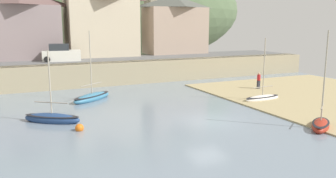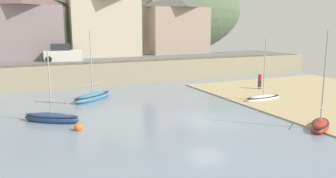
{
  "view_description": "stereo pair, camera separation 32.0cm",
  "coord_description": "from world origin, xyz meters",
  "px_view_note": "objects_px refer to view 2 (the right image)",
  "views": [
    {
      "loc": [
        -11.76,
        -19.22,
        6.39
      ],
      "look_at": [
        -0.53,
        5.28,
        1.35
      ],
      "focal_mm": 36.74,
      "sensor_mm": 36.0,
      "label": 1
    },
    {
      "loc": [
        -11.47,
        -19.35,
        6.39
      ],
      "look_at": [
        -0.53,
        5.28,
        1.35
      ],
      "focal_mm": 36.74,
      "sensor_mm": 36.0,
      "label": 2
    }
  ],
  "objects_px": {
    "fishing_boat_green": "(320,125)",
    "mooring_buoy": "(78,128)",
    "waterfront_building_centre": "(103,20)",
    "sailboat_white_hull": "(263,98)",
    "waterfront_building_left": "(22,24)",
    "person_on_slipway": "(260,80)",
    "parked_car_near_slipway": "(63,54)",
    "waterfront_building_right": "(177,24)",
    "sailboat_tall_mast": "(92,97)",
    "dinghy_open_wooden": "(52,118)"
  },
  "relations": [
    {
      "from": "fishing_boat_green",
      "to": "mooring_buoy",
      "type": "bearing_deg",
      "value": 119.55
    },
    {
      "from": "waterfront_building_centre",
      "to": "sailboat_white_hull",
      "type": "bearing_deg",
      "value": -68.74
    },
    {
      "from": "waterfront_building_left",
      "to": "mooring_buoy",
      "type": "distance_m",
      "value": 24.67
    },
    {
      "from": "person_on_slipway",
      "to": "mooring_buoy",
      "type": "height_order",
      "value": "person_on_slipway"
    },
    {
      "from": "fishing_boat_green",
      "to": "parked_car_near_slipway",
      "type": "height_order",
      "value": "fishing_boat_green"
    },
    {
      "from": "waterfront_building_left",
      "to": "fishing_boat_green",
      "type": "xyz_separation_m",
      "value": [
        16.06,
        -29.61,
        -6.24
      ]
    },
    {
      "from": "waterfront_building_right",
      "to": "parked_car_near_slipway",
      "type": "height_order",
      "value": "waterfront_building_right"
    },
    {
      "from": "waterfront_building_centre",
      "to": "sailboat_tall_mast",
      "type": "bearing_deg",
      "value": -107.34
    },
    {
      "from": "waterfront_building_right",
      "to": "person_on_slipway",
      "type": "height_order",
      "value": "waterfront_building_right"
    },
    {
      "from": "mooring_buoy",
      "to": "person_on_slipway",
      "type": "bearing_deg",
      "value": 18.63
    },
    {
      "from": "waterfront_building_left",
      "to": "mooring_buoy",
      "type": "xyz_separation_m",
      "value": [
        2.27,
        -23.73,
        -6.36
      ]
    },
    {
      "from": "waterfront_building_left",
      "to": "person_on_slipway",
      "type": "relative_size",
      "value": 5.65
    },
    {
      "from": "mooring_buoy",
      "to": "dinghy_open_wooden",
      "type": "bearing_deg",
      "value": 116.36
    },
    {
      "from": "waterfront_building_centre",
      "to": "parked_car_near_slipway",
      "type": "height_order",
      "value": "waterfront_building_centre"
    },
    {
      "from": "mooring_buoy",
      "to": "waterfront_building_right",
      "type": "bearing_deg",
      "value": 52.9
    },
    {
      "from": "sailboat_white_hull",
      "to": "person_on_slipway",
      "type": "distance_m",
      "value": 5.34
    },
    {
      "from": "fishing_boat_green",
      "to": "waterfront_building_centre",
      "type": "bearing_deg",
      "value": 64.83
    },
    {
      "from": "person_on_slipway",
      "to": "mooring_buoy",
      "type": "distance_m",
      "value": 19.96
    },
    {
      "from": "waterfront_building_right",
      "to": "fishing_boat_green",
      "type": "distance_m",
      "value": 30.54
    },
    {
      "from": "waterfront_building_centre",
      "to": "mooring_buoy",
      "type": "relative_size",
      "value": 17.18
    },
    {
      "from": "waterfront_building_left",
      "to": "waterfront_building_centre",
      "type": "height_order",
      "value": "waterfront_building_centre"
    },
    {
      "from": "waterfront_building_left",
      "to": "person_on_slipway",
      "type": "bearing_deg",
      "value": -39.35
    },
    {
      "from": "sailboat_white_hull",
      "to": "sailboat_tall_mast",
      "type": "bearing_deg",
      "value": 150.47
    },
    {
      "from": "fishing_boat_green",
      "to": "person_on_slipway",
      "type": "bearing_deg",
      "value": 30.03
    },
    {
      "from": "dinghy_open_wooden",
      "to": "waterfront_building_centre",
      "type": "bearing_deg",
      "value": 103.62
    },
    {
      "from": "waterfront_building_left",
      "to": "waterfront_building_right",
      "type": "distance_m",
      "value": 20.22
    },
    {
      "from": "sailboat_tall_mast",
      "to": "person_on_slipway",
      "type": "distance_m",
      "value": 16.42
    },
    {
      "from": "sailboat_tall_mast",
      "to": "person_on_slipway",
      "type": "height_order",
      "value": "sailboat_tall_mast"
    },
    {
      "from": "waterfront_building_right",
      "to": "fishing_boat_green",
      "type": "height_order",
      "value": "waterfront_building_right"
    },
    {
      "from": "waterfront_building_centre",
      "to": "person_on_slipway",
      "type": "xyz_separation_m",
      "value": [
        11.49,
        -17.36,
        -6.05
      ]
    },
    {
      "from": "dinghy_open_wooden",
      "to": "mooring_buoy",
      "type": "xyz_separation_m",
      "value": [
        1.31,
        -2.64,
        -0.11
      ]
    },
    {
      "from": "fishing_boat_green",
      "to": "mooring_buoy",
      "type": "height_order",
      "value": "fishing_boat_green"
    },
    {
      "from": "dinghy_open_wooden",
      "to": "person_on_slipway",
      "type": "relative_size",
      "value": 3.08
    },
    {
      "from": "waterfront_building_centre",
      "to": "sailboat_tall_mast",
      "type": "relative_size",
      "value": 1.5
    },
    {
      "from": "dinghy_open_wooden",
      "to": "parked_car_near_slipway",
      "type": "height_order",
      "value": "dinghy_open_wooden"
    },
    {
      "from": "waterfront_building_right",
      "to": "parked_car_near_slipway",
      "type": "distance_m",
      "value": 17.23
    },
    {
      "from": "waterfront_building_left",
      "to": "fishing_boat_green",
      "type": "height_order",
      "value": "waterfront_building_left"
    },
    {
      "from": "fishing_boat_green",
      "to": "sailboat_white_hull",
      "type": "xyz_separation_m",
      "value": [
        2.04,
        7.95,
        -0.04
      ]
    },
    {
      "from": "waterfront_building_right",
      "to": "sailboat_tall_mast",
      "type": "height_order",
      "value": "waterfront_building_right"
    },
    {
      "from": "sailboat_white_hull",
      "to": "dinghy_open_wooden",
      "type": "height_order",
      "value": "sailboat_white_hull"
    },
    {
      "from": "waterfront_building_right",
      "to": "person_on_slipway",
      "type": "bearing_deg",
      "value": -86.87
    },
    {
      "from": "parked_car_near_slipway",
      "to": "mooring_buoy",
      "type": "height_order",
      "value": "parked_car_near_slipway"
    },
    {
      "from": "sailboat_tall_mast",
      "to": "dinghy_open_wooden",
      "type": "height_order",
      "value": "sailboat_tall_mast"
    },
    {
      "from": "sailboat_tall_mast",
      "to": "fishing_boat_green",
      "type": "bearing_deg",
      "value": -90.02
    },
    {
      "from": "sailboat_white_hull",
      "to": "parked_car_near_slipway",
      "type": "xyz_separation_m",
      "value": [
        -14.2,
        17.17,
        2.96
      ]
    },
    {
      "from": "sailboat_white_hull",
      "to": "parked_car_near_slipway",
      "type": "bearing_deg",
      "value": 125.71
    },
    {
      "from": "waterfront_building_left",
      "to": "sailboat_tall_mast",
      "type": "distance_m",
      "value": 17.25
    },
    {
      "from": "waterfront_building_right",
      "to": "sailboat_white_hull",
      "type": "relative_size",
      "value": 1.59
    },
    {
      "from": "dinghy_open_wooden",
      "to": "person_on_slipway",
      "type": "xyz_separation_m",
      "value": [
        20.21,
        3.73,
        0.72
      ]
    },
    {
      "from": "waterfront_building_right",
      "to": "mooring_buoy",
      "type": "xyz_separation_m",
      "value": [
        -17.95,
        -23.73,
        -6.32
      ]
    }
  ]
}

